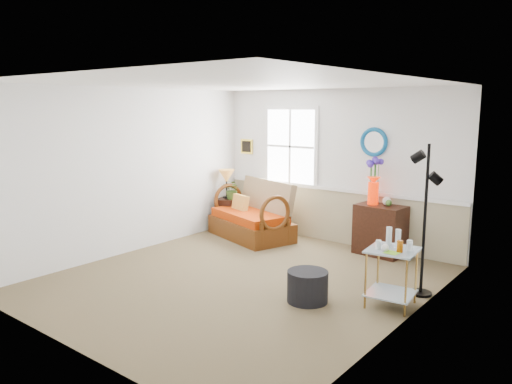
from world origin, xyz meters
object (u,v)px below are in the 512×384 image
Objects in this scene: lamp_stand at (226,214)px; cabinet at (380,230)px; loveseat at (251,210)px; side_table at (391,278)px; floor_lamp at (425,221)px; ottoman at (307,286)px.

cabinet is at bearing 5.04° from lamp_stand.
side_table is (3.22, -1.39, -0.16)m from loveseat.
floor_lamp is at bearing -43.38° from cabinet.
lamp_stand is 4.29m from side_table.
loveseat is at bearing 141.74° from ottoman.
floor_lamp is (4.14, -1.01, 0.64)m from lamp_stand.
floor_lamp is 3.83× the size of ottoman.
loveseat is 3.05m from ottoman.
lamp_stand is at bearing -177.33° from loveseat.
loveseat is at bearing 156.67° from side_table.
cabinet reaches higher than ottoman.
loveseat reaches higher than side_table.
loveseat is 1.96× the size of cabinet.
floor_lamp is at bearing 47.49° from ottoman.
side_table is at bearing -5.84° from loveseat.
side_table reaches higher than lamp_stand.
lamp_stand is (-0.77, 0.20, -0.21)m from loveseat.
lamp_stand is 3.01m from cabinet.
lamp_stand is at bearing -170.00° from cabinet.
ottoman is at bearing -20.77° from loveseat.
loveseat reaches higher than lamp_stand.
floor_lamp reaches higher than lamp_stand.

